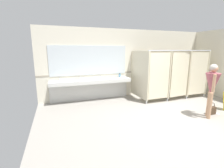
{
  "coord_description": "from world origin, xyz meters",
  "views": [
    {
      "loc": [
        -3.14,
        -3.4,
        2.01
      ],
      "look_at": [
        -1.62,
        0.87,
        1.05
      ],
      "focal_mm": 25.77,
      "sensor_mm": 36.0,
      "label": 1
    }
  ],
  "objects_px": {
    "person_standing": "(212,85)",
    "paper_cup": "(80,79)",
    "handbag": "(212,110)",
    "soap_dispenser": "(120,75)"
  },
  "relations": [
    {
      "from": "person_standing",
      "to": "paper_cup",
      "type": "xyz_separation_m",
      "value": [
        -3.42,
        2.73,
        -0.11
      ]
    },
    {
      "from": "handbag",
      "to": "soap_dispenser",
      "type": "relative_size",
      "value": 2.13
    },
    {
      "from": "paper_cup",
      "to": "person_standing",
      "type": "bearing_deg",
      "value": -38.62
    },
    {
      "from": "paper_cup",
      "to": "handbag",
      "type": "bearing_deg",
      "value": -34.81
    },
    {
      "from": "person_standing",
      "to": "paper_cup",
      "type": "relative_size",
      "value": 20.12
    },
    {
      "from": "handbag",
      "to": "person_standing",
      "type": "bearing_deg",
      "value": -156.32
    },
    {
      "from": "handbag",
      "to": "soap_dispenser",
      "type": "xyz_separation_m",
      "value": [
        -2.02,
        2.78,
        0.82
      ]
    },
    {
      "from": "person_standing",
      "to": "handbag",
      "type": "xyz_separation_m",
      "value": [
        0.31,
        0.14,
        -0.88
      ]
    },
    {
      "from": "person_standing",
      "to": "paper_cup",
      "type": "bearing_deg",
      "value": 141.38
    },
    {
      "from": "person_standing",
      "to": "soap_dispenser",
      "type": "relative_size",
      "value": 8.94
    }
  ]
}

